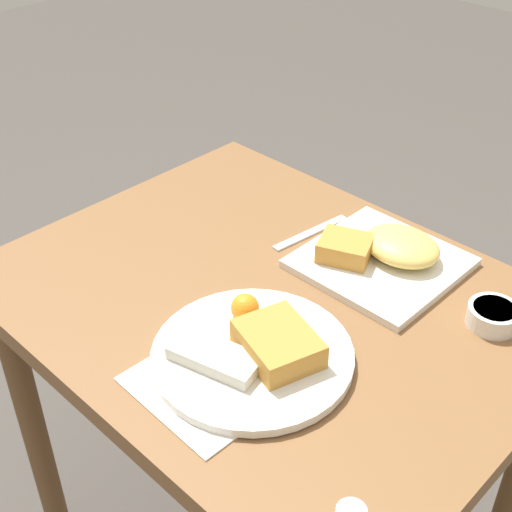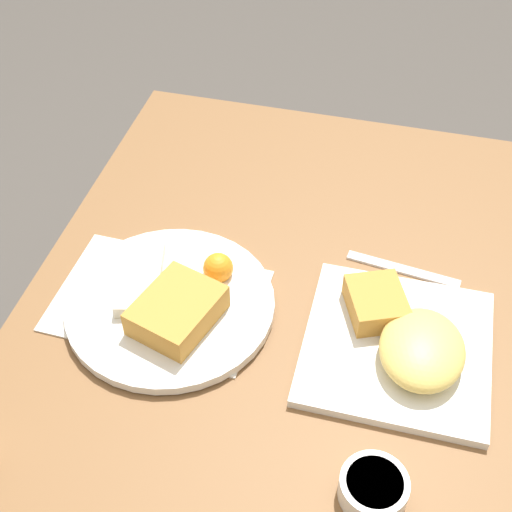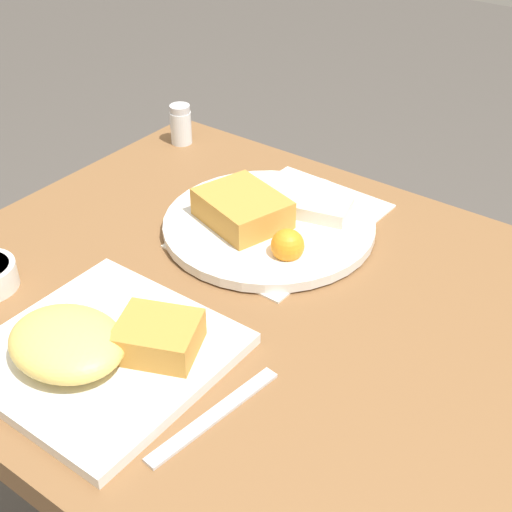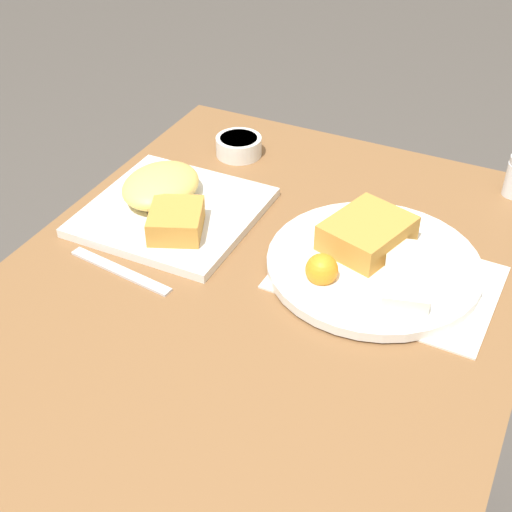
{
  "view_description": "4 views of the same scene",
  "coord_description": "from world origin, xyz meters",
  "px_view_note": "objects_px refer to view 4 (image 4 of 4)",
  "views": [
    {
      "loc": [
        -0.62,
        0.67,
        1.44
      ],
      "look_at": [
        0.04,
        -0.01,
        0.77
      ],
      "focal_mm": 50.0,
      "sensor_mm": 36.0,
      "label": 1
    },
    {
      "loc": [
        -0.69,
        -0.15,
        1.49
      ],
      "look_at": [
        0.01,
        0.03,
        0.75
      ],
      "focal_mm": 50.0,
      "sensor_mm": 36.0,
      "label": 2
    },
    {
      "loc": [
        0.4,
        -0.56,
        1.26
      ],
      "look_at": [
        -0.02,
        0.0,
        0.78
      ],
      "focal_mm": 50.0,
      "sensor_mm": 36.0,
      "label": 3
    },
    {
      "loc": [
        0.68,
        0.32,
        1.33
      ],
      "look_at": [
        0.02,
        -0.0,
        0.77
      ],
      "focal_mm": 50.0,
      "sensor_mm": 36.0,
      "label": 4
    }
  ],
  "objects_px": {
    "plate_square_near": "(169,203)",
    "plate_oval_far": "(373,258)",
    "sauce_ramekin": "(239,146)",
    "butter_knife": "(120,271)"
  },
  "relations": [
    {
      "from": "plate_square_near",
      "to": "plate_oval_far",
      "type": "distance_m",
      "value": 0.32
    },
    {
      "from": "plate_square_near",
      "to": "plate_oval_far",
      "type": "height_order",
      "value": "plate_square_near"
    },
    {
      "from": "plate_oval_far",
      "to": "sauce_ramekin",
      "type": "relative_size",
      "value": 3.72
    },
    {
      "from": "plate_square_near",
      "to": "sauce_ramekin",
      "type": "height_order",
      "value": "plate_square_near"
    },
    {
      "from": "plate_square_near",
      "to": "butter_knife",
      "type": "bearing_deg",
      "value": 5.06
    },
    {
      "from": "plate_oval_far",
      "to": "sauce_ramekin",
      "type": "xyz_separation_m",
      "value": [
        -0.21,
        -0.31,
        -0.0
      ]
    },
    {
      "from": "plate_oval_far",
      "to": "butter_knife",
      "type": "distance_m",
      "value": 0.35
    },
    {
      "from": "sauce_ramekin",
      "to": "plate_square_near",
      "type": "bearing_deg",
      "value": -2.87
    },
    {
      "from": "butter_knife",
      "to": "plate_square_near",
      "type": "bearing_deg",
      "value": 102.46
    },
    {
      "from": "plate_square_near",
      "to": "plate_oval_far",
      "type": "relative_size",
      "value": 0.84
    }
  ]
}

